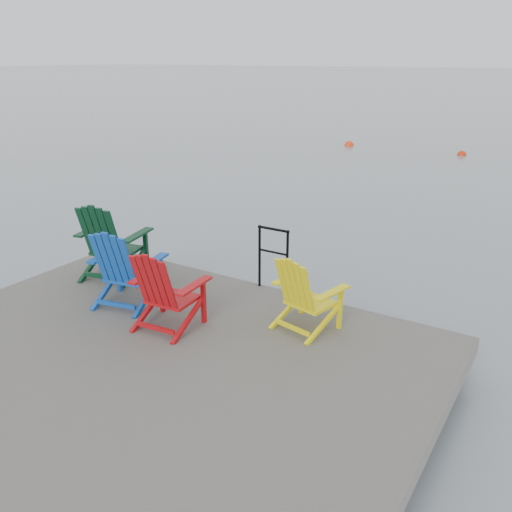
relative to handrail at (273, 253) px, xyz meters
The scene contains 9 objects.
ground 2.67m from the handrail, 95.83° to the right, with size 400.00×400.00×0.00m, color slate.
dock 2.56m from the handrail, 95.83° to the right, with size 6.00×5.00×1.40m.
handrail is the anchor object (origin of this frame).
chair_green 2.39m from the handrail, 158.53° to the right, with size 1.05×0.99×1.15m.
chair_blue 2.00m from the handrail, 133.53° to the right, with size 0.95×0.90×1.06m.
chair_red 1.74m from the handrail, 106.70° to the right, with size 0.84×0.78×1.00m.
chair_yellow 1.23m from the handrail, 42.32° to the right, with size 0.85×0.81×0.94m.
buoy_a 15.92m from the handrail, 92.98° to the left, with size 0.35×0.35×0.35m, color red.
buoy_b 16.69m from the handrail, 109.00° to the left, with size 0.41×0.41×0.41m, color #F2380E.
Camera 1 is at (3.73, -3.59, 3.57)m, focal length 38.00 mm.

